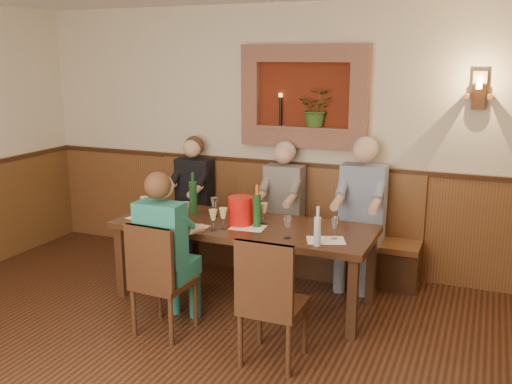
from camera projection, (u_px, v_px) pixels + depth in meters
room_shell at (116, 120)px, 3.34m from camera, size 6.04×6.04×2.82m
wainscoting at (128, 324)px, 3.64m from camera, size 6.02×6.02×1.15m
wall_niche at (307, 101)px, 5.91m from camera, size 1.36×0.30×1.06m
wall_sconce at (479, 91)px, 5.25m from camera, size 0.25×0.20×0.35m
dining_table at (244, 232)px, 5.28m from camera, size 2.40×0.90×0.75m
bench at (279, 238)px, 6.21m from camera, size 3.00×0.45×1.11m
chair_near_left at (163, 301)px, 4.72m from camera, size 0.45×0.45×0.97m
chair_near_right at (272, 326)px, 4.26m from camera, size 0.44×0.44×1.00m
person_bench_left at (191, 209)px, 6.43m from camera, size 0.41×0.50×1.39m
person_bench_mid at (281, 219)px, 6.03m from camera, size 0.41×0.50×1.40m
person_bench_right at (360, 224)px, 5.71m from camera, size 0.45×0.55×1.49m
person_chair_front at (168, 265)px, 4.73m from camera, size 0.40×0.49×1.38m
spittoon_bucket at (240, 211)px, 5.21m from camera, size 0.30×0.30×0.26m
wine_bottle_green_a at (257, 210)px, 5.13m from camera, size 0.08×0.08×0.39m
wine_bottle_green_b at (193, 197)px, 5.59m from camera, size 0.10×0.10×0.40m
water_bottle at (317, 230)px, 4.63m from camera, size 0.08×0.08×0.33m
tasting_sheet_a at (145, 218)px, 5.44m from camera, size 0.36×0.30×0.00m
tasting_sheet_b at (248, 227)px, 5.14m from camera, size 0.32×0.24×0.00m
tasting_sheet_c at (326, 240)px, 4.78m from camera, size 0.38×0.32×0.00m
tasting_sheet_d at (191, 227)px, 5.16m from camera, size 0.30×0.21×0.00m
wine_glass_0 at (144, 206)px, 5.50m from camera, size 0.08×0.08×0.19m
wine_glass_1 at (288, 227)px, 4.82m from camera, size 0.08×0.08×0.19m
wine_glass_2 at (223, 218)px, 5.09m from camera, size 0.08×0.08×0.19m
wine_glass_3 at (186, 212)px, 5.29m from camera, size 0.08×0.08×0.19m
wine_glass_4 at (214, 207)px, 5.47m from camera, size 0.08×0.08×0.19m
wine_glass_5 at (264, 213)px, 5.26m from camera, size 0.08×0.08×0.19m
wine_glass_6 at (213, 220)px, 5.04m from camera, size 0.08×0.08×0.19m
wine_glass_7 at (335, 228)px, 4.80m from camera, size 0.08×0.08×0.19m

